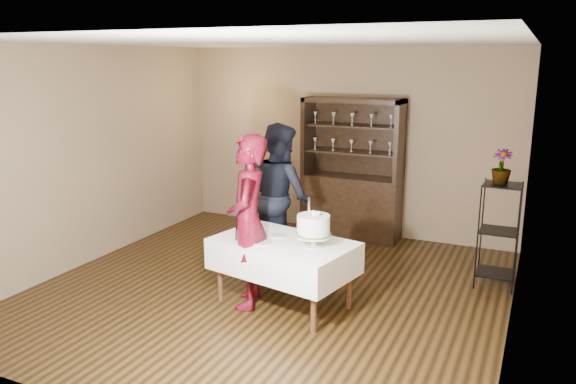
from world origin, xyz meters
name	(u,v)px	position (x,y,z in m)	size (l,w,h in m)	color
floor	(270,290)	(0.00, 0.00, 0.00)	(5.00, 5.00, 0.00)	black
ceiling	(268,42)	(0.00, 0.00, 2.70)	(5.00, 5.00, 0.00)	silver
back_wall	(345,142)	(0.00, 2.50, 1.35)	(5.00, 0.02, 2.70)	#726549
wall_left	(90,156)	(-2.50, 0.00, 1.35)	(0.02, 5.00, 2.70)	#726549
wall_right	(520,195)	(2.50, 0.00, 1.35)	(0.02, 5.00, 2.70)	#726549
china_hutch	(352,192)	(0.20, 2.25, 0.66)	(1.40, 0.48, 2.00)	black
plant_etagere	(499,231)	(2.28, 1.20, 0.65)	(0.42, 0.42, 1.20)	black
cake_table	(284,256)	(0.31, -0.28, 0.54)	(1.57, 1.14, 0.71)	white
woman	(248,222)	(-0.03, -0.41, 0.90)	(0.66, 0.43, 1.80)	#38050E
man	(280,195)	(-0.24, 0.78, 0.89)	(0.87, 0.68, 1.79)	black
cake	(313,227)	(0.65, -0.30, 0.91)	(0.37, 0.37, 0.50)	silver
plate_near	(262,243)	(0.14, -0.45, 0.71)	(0.22, 0.22, 0.01)	silver
plate_far	(278,236)	(0.19, -0.17, 0.71)	(0.18, 0.18, 0.01)	silver
potted_plant	(502,166)	(2.25, 1.24, 1.38)	(0.21, 0.21, 0.38)	#537437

